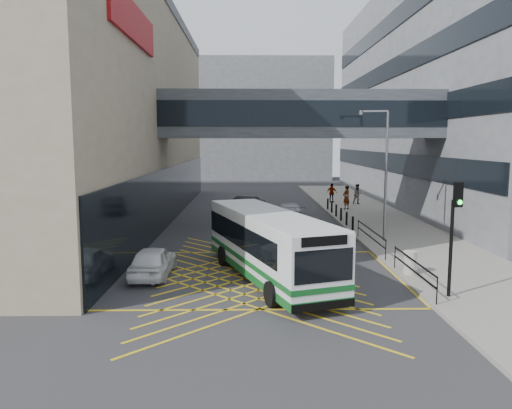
{
  "coord_description": "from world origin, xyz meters",
  "views": [
    {
      "loc": [
        -0.39,
        -21.16,
        5.8
      ],
      "look_at": [
        0.0,
        4.0,
        2.6
      ],
      "focal_mm": 35.0,
      "sensor_mm": 36.0,
      "label": 1
    }
  ],
  "objects_px": {
    "bus": "(267,243)",
    "pedestrian_c": "(332,193)",
    "car_white": "(153,261)",
    "car_silver": "(289,211)",
    "traffic_light": "(454,223)",
    "pedestrian_b": "(358,194)",
    "pedestrian_a": "(346,198)",
    "street_lamp": "(383,167)",
    "litter_bin": "(410,262)",
    "car_dark": "(248,204)"
  },
  "relations": [
    {
      "from": "car_white",
      "to": "car_silver",
      "type": "relative_size",
      "value": 0.89
    },
    {
      "from": "litter_bin",
      "to": "pedestrian_c",
      "type": "height_order",
      "value": "pedestrian_c"
    },
    {
      "from": "pedestrian_a",
      "to": "traffic_light",
      "type": "bearing_deg",
      "value": 50.76
    },
    {
      "from": "traffic_light",
      "to": "pedestrian_b",
      "type": "relative_size",
      "value": 2.32
    },
    {
      "from": "traffic_light",
      "to": "pedestrian_c",
      "type": "xyz_separation_m",
      "value": [
        0.4,
        28.44,
        -1.87
      ]
    },
    {
      "from": "car_dark",
      "to": "car_silver",
      "type": "bearing_deg",
      "value": 147.43
    },
    {
      "from": "street_lamp",
      "to": "pedestrian_a",
      "type": "bearing_deg",
      "value": 101.15
    },
    {
      "from": "car_dark",
      "to": "traffic_light",
      "type": "relative_size",
      "value": 1.08
    },
    {
      "from": "traffic_light",
      "to": "litter_bin",
      "type": "height_order",
      "value": "traffic_light"
    },
    {
      "from": "traffic_light",
      "to": "pedestrian_c",
      "type": "height_order",
      "value": "traffic_light"
    },
    {
      "from": "traffic_light",
      "to": "pedestrian_b",
      "type": "height_order",
      "value": "traffic_light"
    },
    {
      "from": "traffic_light",
      "to": "litter_bin",
      "type": "xyz_separation_m",
      "value": [
        -0.46,
        3.24,
        -2.25
      ]
    },
    {
      "from": "traffic_light",
      "to": "pedestrian_a",
      "type": "bearing_deg",
      "value": 69.13
    },
    {
      "from": "bus",
      "to": "street_lamp",
      "type": "distance_m",
      "value": 10.37
    },
    {
      "from": "car_white",
      "to": "street_lamp",
      "type": "bearing_deg",
      "value": -148.26
    },
    {
      "from": "car_dark",
      "to": "street_lamp",
      "type": "distance_m",
      "value": 14.83
    },
    {
      "from": "pedestrian_b",
      "to": "car_silver",
      "type": "bearing_deg",
      "value": -131.76
    },
    {
      "from": "pedestrian_c",
      "to": "car_silver",
      "type": "bearing_deg",
      "value": 93.99
    },
    {
      "from": "pedestrian_b",
      "to": "traffic_light",
      "type": "bearing_deg",
      "value": -98.24
    },
    {
      "from": "bus",
      "to": "traffic_light",
      "type": "xyz_separation_m",
      "value": [
        6.57,
        -3.11,
        1.38
      ]
    },
    {
      "from": "traffic_light",
      "to": "pedestrian_b",
      "type": "xyz_separation_m",
      "value": [
        2.48,
        26.95,
        -1.83
      ]
    },
    {
      "from": "pedestrian_a",
      "to": "pedestrian_b",
      "type": "height_order",
      "value": "pedestrian_a"
    },
    {
      "from": "traffic_light",
      "to": "litter_bin",
      "type": "relative_size",
      "value": 4.28
    },
    {
      "from": "car_dark",
      "to": "litter_bin",
      "type": "distance_m",
      "value": 20.6
    },
    {
      "from": "car_silver",
      "to": "pedestrian_a",
      "type": "bearing_deg",
      "value": -136.42
    },
    {
      "from": "street_lamp",
      "to": "pedestrian_a",
      "type": "xyz_separation_m",
      "value": [
        0.59,
        13.21,
        -3.2
      ]
    },
    {
      "from": "pedestrian_a",
      "to": "car_silver",
      "type": "bearing_deg",
      "value": 7.98
    },
    {
      "from": "street_lamp",
      "to": "litter_bin",
      "type": "bearing_deg",
      "value": -81.63
    },
    {
      "from": "street_lamp",
      "to": "pedestrian_b",
      "type": "distance_m",
      "value": 17.0
    },
    {
      "from": "bus",
      "to": "car_silver",
      "type": "distance_m",
      "value": 15.42
    },
    {
      "from": "bus",
      "to": "pedestrian_b",
      "type": "relative_size",
      "value": 5.71
    },
    {
      "from": "bus",
      "to": "pedestrian_c",
      "type": "bearing_deg",
      "value": 55.96
    },
    {
      "from": "car_white",
      "to": "car_dark",
      "type": "xyz_separation_m",
      "value": [
        4.11,
        19.09,
        0.03
      ]
    },
    {
      "from": "street_lamp",
      "to": "pedestrian_b",
      "type": "xyz_separation_m",
      "value": [
        2.27,
        16.53,
        -3.28
      ]
    },
    {
      "from": "pedestrian_a",
      "to": "pedestrian_c",
      "type": "height_order",
      "value": "pedestrian_a"
    },
    {
      "from": "traffic_light",
      "to": "pedestrian_a",
      "type": "xyz_separation_m",
      "value": [
        0.8,
        23.64,
        -1.76
      ]
    },
    {
      "from": "car_white",
      "to": "bus",
      "type": "bearing_deg",
      "value": 176.08
    },
    {
      "from": "car_dark",
      "to": "street_lamp",
      "type": "xyz_separation_m",
      "value": [
        7.58,
        -12.22,
        3.63
      ]
    },
    {
      "from": "car_white",
      "to": "street_lamp",
      "type": "xyz_separation_m",
      "value": [
        11.69,
        6.87,
        3.67
      ]
    },
    {
      "from": "street_lamp",
      "to": "pedestrian_a",
      "type": "distance_m",
      "value": 13.6
    },
    {
      "from": "car_silver",
      "to": "street_lamp",
      "type": "xyz_separation_m",
      "value": [
        4.63,
        -7.93,
        3.6
      ]
    },
    {
      "from": "street_lamp",
      "to": "litter_bin",
      "type": "xyz_separation_m",
      "value": [
        -0.67,
        -7.19,
        -3.69
      ]
    },
    {
      "from": "bus",
      "to": "litter_bin",
      "type": "relative_size",
      "value": 10.53
    },
    {
      "from": "pedestrian_a",
      "to": "litter_bin",
      "type": "bearing_deg",
      "value": 49.15
    },
    {
      "from": "car_silver",
      "to": "litter_bin",
      "type": "distance_m",
      "value": 15.63
    },
    {
      "from": "bus",
      "to": "car_white",
      "type": "relative_size",
      "value": 2.43
    },
    {
      "from": "car_white",
      "to": "litter_bin",
      "type": "distance_m",
      "value": 11.02
    },
    {
      "from": "street_lamp",
      "to": "pedestrian_b",
      "type": "bearing_deg",
      "value": 95.89
    },
    {
      "from": "bus",
      "to": "pedestrian_a",
      "type": "height_order",
      "value": "bus"
    },
    {
      "from": "traffic_light",
      "to": "street_lamp",
      "type": "distance_m",
      "value": 10.53
    }
  ]
}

